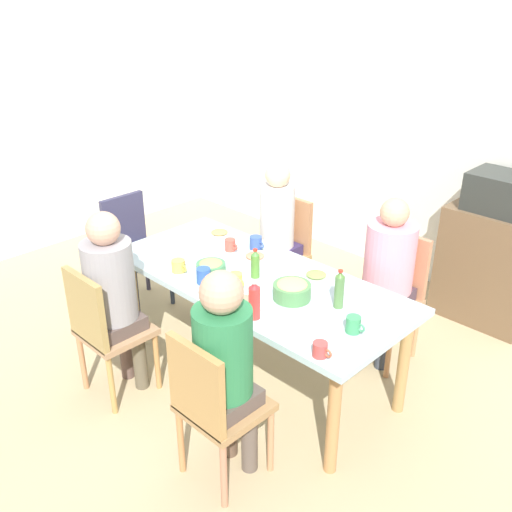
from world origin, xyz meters
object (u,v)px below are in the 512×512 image
object	(u,v)px
plate_1	(220,234)
bottle_2	(254,301)
bottle_0	(339,290)
chair_2	(213,403)
chair_4	(133,245)
cup_4	(230,245)
cup_2	(204,276)
chair_1	(283,246)
cup_3	(320,350)
chair_3	(392,289)
plate_2	(316,276)
side_cabinet	(489,266)
person_0	(112,289)
person_3	(388,266)
person_1	(276,226)
cup_6	(235,280)
bowl_0	(211,267)
microwave	(504,193)
plate_3	(255,257)
dining_table	(256,288)
chair_0	(104,327)
bottle_1	(256,264)
cup_1	(354,325)
cup_5	(256,243)
person_2	(225,359)
plate_0	(242,303)
cup_0	(179,266)

from	to	relation	value
plate_1	bottle_2	xyz separation A→B (m)	(0.99, -0.63, 0.10)
bottle_0	chair_2	bearing A→B (deg)	-95.77
chair_4	cup_4	distance (m)	1.03
cup_2	chair_1	bearing A→B (deg)	106.39
chair_4	cup_3	bearing A→B (deg)	-9.69
bottle_0	chair_3	bearing A→B (deg)	96.85
plate_2	side_cabinet	size ratio (longest dim) A/B	0.26
person_0	cup_3	bearing A→B (deg)	15.07
person_0	person_3	bearing A→B (deg)	55.54
person_1	cup_6	distance (m)	1.04
bowl_0	microwave	bearing A→B (deg)	62.07
bottle_0	plate_3	bearing A→B (deg)	172.12
plate_2	person_1	bearing A→B (deg)	148.77
dining_table	cup_6	bearing A→B (deg)	-90.67
chair_0	bottle_1	bearing A→B (deg)	58.97
dining_table	person_1	size ratio (longest dim) A/B	1.65
plate_3	side_cabinet	bearing A→B (deg)	58.77
chair_4	plate_3	xyz separation A→B (m)	(1.20, 0.18, 0.23)
bottle_0	cup_1	bearing A→B (deg)	-35.46
chair_1	cup_5	xyz separation A→B (m)	(0.21, -0.52, 0.27)
cup_5	side_cabinet	distance (m)	1.85
chair_3	microwave	bearing A→B (deg)	73.94
person_2	cup_5	bearing A→B (deg)	127.74
chair_2	cup_2	distance (m)	0.91
person_2	plate_0	size ratio (longest dim) A/B	4.73
chair_4	person_0	bearing A→B (deg)	-39.72
person_2	bowl_0	world-z (taller)	person_2
side_cabinet	dining_table	bearing A→B (deg)	-113.69
chair_2	chair_3	size ratio (longest dim) A/B	1.00
chair_0	bottle_2	xyz separation A→B (m)	(0.84, 0.47, 0.33)
bowl_0	side_cabinet	distance (m)	2.21
chair_2	cup_4	bearing A→B (deg)	132.78
plate_2	bowl_0	xyz separation A→B (m)	(-0.53, -0.42, 0.03)
person_1	cup_0	world-z (taller)	person_1
bottle_0	microwave	world-z (taller)	microwave
plate_2	microwave	xyz separation A→B (m)	(0.50, 1.51, 0.30)
dining_table	person_1	world-z (taller)	person_1
plate_0	cup_6	distance (m)	0.22
chair_1	cup_5	world-z (taller)	chair_1
bottle_0	microwave	size ratio (longest dim) A/B	0.50
plate_2	person_3	bearing A→B (deg)	64.90
cup_4	person_1	bearing A→B (deg)	99.63
chair_4	cup_2	world-z (taller)	chair_4
cup_3	person_0	bearing A→B (deg)	-164.93
person_2	bottle_2	distance (m)	0.43
chair_1	chair_3	world-z (taller)	same
person_1	chair_3	world-z (taller)	person_1
dining_table	cup_5	size ratio (longest dim) A/B	16.56
chair_0	cup_4	size ratio (longest dim) A/B	8.15
person_2	plate_0	xyz separation A→B (m)	(-0.32, 0.43, 0.01)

